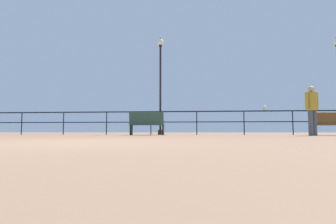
% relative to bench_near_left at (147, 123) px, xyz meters
% --- Properties ---
extents(ground_plane, '(60.00, 60.00, 0.00)m').
position_rel_bench_near_left_xyz_m(ground_plane, '(0.03, -7.07, -0.52)').
color(ground_plane, '#966F51').
extents(pier_railing, '(20.67, 0.05, 1.07)m').
position_rel_bench_near_left_xyz_m(pier_railing, '(0.03, 0.93, 0.27)').
color(pier_railing, black).
rests_on(pier_railing, ground_plane).
extents(bench_near_left, '(1.45, 0.60, 0.95)m').
position_rel_bench_near_left_xyz_m(bench_near_left, '(0.00, 0.00, 0.00)').
color(bench_near_left, '#2C493E').
rests_on(bench_near_left, ground_plane).
extents(bench_near_right, '(1.77, 0.75, 0.89)m').
position_rel_bench_near_left_xyz_m(bench_near_right, '(7.50, -0.00, -0.02)').
color(bench_near_right, brown).
rests_on(bench_near_right, ground_plane).
extents(lamppost_center, '(0.30, 0.30, 4.59)m').
position_rel_bench_near_left_xyz_m(lamppost_center, '(0.43, 1.15, 2.18)').
color(lamppost_center, black).
rests_on(lamppost_center, ground_plane).
extents(person_by_bench, '(0.55, 0.35, 1.83)m').
position_rel_bench_near_left_xyz_m(person_by_bench, '(6.27, -0.82, 0.53)').
color(person_by_bench, '#474D58').
rests_on(person_by_bench, ground_plane).
extents(seagull_on_rail, '(0.24, 0.44, 0.21)m').
position_rel_bench_near_left_xyz_m(seagull_on_rail, '(5.06, 0.91, 0.65)').
color(seagull_on_rail, silver).
rests_on(seagull_on_rail, pier_railing).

